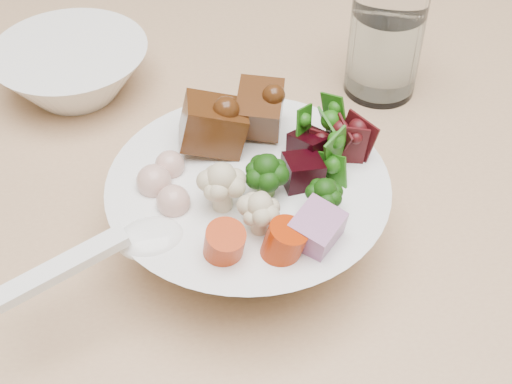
% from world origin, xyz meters
% --- Properties ---
extents(dining_table, '(1.83, 1.17, 0.81)m').
position_xyz_m(dining_table, '(0.05, 0.19, 0.73)').
color(dining_table, tan).
rests_on(dining_table, ground).
extents(chair_far, '(0.43, 0.43, 0.86)m').
position_xyz_m(chair_far, '(0.34, 0.90, 0.48)').
color(chair_far, tan).
rests_on(chair_far, ground).
extents(food_bowl, '(0.24, 0.24, 0.13)m').
position_xyz_m(food_bowl, '(-0.14, 0.09, 0.85)').
color(food_bowl, white).
rests_on(food_bowl, dining_table).
extents(soup_spoon, '(0.15, 0.07, 0.03)m').
position_xyz_m(soup_spoon, '(-0.25, 0.05, 0.88)').
color(soup_spoon, white).
rests_on(soup_spoon, food_bowl).
extents(water_glass, '(0.08, 0.08, 0.14)m').
position_xyz_m(water_glass, '(0.06, 0.27, 0.87)').
color(water_glass, white).
rests_on(water_glass, dining_table).
extents(side_bowl, '(0.17, 0.17, 0.06)m').
position_xyz_m(side_bowl, '(-0.27, 0.36, 0.84)').
color(side_bowl, white).
rests_on(side_bowl, dining_table).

